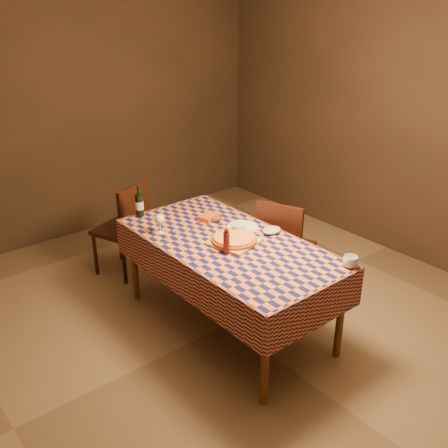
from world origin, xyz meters
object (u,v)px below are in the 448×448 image
at_px(pizza, 234,238).
at_px(wine_bottle, 139,205).
at_px(chair_far, 126,225).
at_px(chair_right, 283,244).
at_px(cutting_board, 234,242).
at_px(white_plate, 243,227).
at_px(bowl, 215,218).
at_px(dining_table, 228,250).

relative_size(pizza, wine_bottle, 1.69).
xyz_separation_m(wine_bottle, chair_far, (0.07, 0.41, -0.35)).
bearing_deg(wine_bottle, chair_far, 80.35).
xyz_separation_m(pizza, chair_right, (0.65, 0.10, -0.28)).
height_order(cutting_board, pizza, pizza).
distance_m(white_plate, chair_far, 1.27).
relative_size(white_plate, chair_far, 0.27).
bearing_deg(chair_far, cutting_board, -80.81).
height_order(bowl, wine_bottle, wine_bottle).
height_order(dining_table, chair_right, chair_right).
height_order(wine_bottle, chair_far, wine_bottle).
xyz_separation_m(bowl, wine_bottle, (-0.43, 0.48, 0.08)).
xyz_separation_m(dining_table, white_plate, (0.25, 0.12, 0.08)).
relative_size(wine_bottle, chair_right, 0.30).
distance_m(cutting_board, bowl, 0.46).
distance_m(cutting_board, chair_right, 0.70).
bearing_deg(chair_far, white_plate, -68.81).
xyz_separation_m(dining_table, cutting_board, (0.02, -0.05, 0.09)).
bearing_deg(pizza, wine_bottle, 107.30).
bearing_deg(bowl, pizza, -109.12).
distance_m(dining_table, wine_bottle, 0.92).
bearing_deg(bowl, chair_right, -33.80).
bearing_deg(chair_far, dining_table, -81.33).
xyz_separation_m(cutting_board, chair_right, (0.65, 0.10, -0.26)).
height_order(wine_bottle, white_plate, wine_bottle).
relative_size(dining_table, pizza, 3.94).
distance_m(white_plate, chair_right, 0.49).
distance_m(dining_table, chair_right, 0.69).
xyz_separation_m(wine_bottle, chair_right, (0.93, -0.82, -0.35)).
distance_m(wine_bottle, chair_far, 0.55).
xyz_separation_m(pizza, wine_bottle, (-0.28, 0.91, 0.07)).
distance_m(wine_bottle, white_plate, 0.91).
xyz_separation_m(dining_table, pizza, (0.02, -0.05, 0.11)).
bearing_deg(bowl, wine_bottle, 131.87).
bearing_deg(dining_table, pizza, -68.03).
relative_size(cutting_board, wine_bottle, 1.20).
xyz_separation_m(cutting_board, white_plate, (0.23, 0.17, -0.00)).
xyz_separation_m(bowl, white_plate, (0.09, -0.26, -0.01)).
height_order(cutting_board, bowl, bowl).
relative_size(cutting_board, pizza, 0.71).
distance_m(cutting_board, pizza, 0.03).
bearing_deg(cutting_board, wine_bottle, 107.30).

